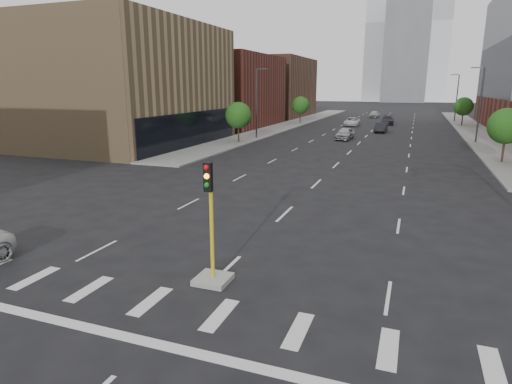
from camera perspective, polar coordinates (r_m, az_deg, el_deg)
The scene contains 21 objects.
sidewalk_left_far at distance 80.92m, azimuth 5.01°, elevation 9.09°, with size 5.00×92.00×0.15m, color gray.
sidewalk_right_far at distance 78.52m, azimuth 26.81°, elevation 7.51°, with size 5.00×92.00×0.15m, color gray.
building_left_mid at distance 55.34m, azimuth -17.91°, elevation 13.44°, with size 20.00×24.00×14.00m, color #9A7D57.
building_left_far_a at distance 77.55m, azimuth -5.71°, elevation 13.25°, with size 20.00×22.00×12.00m, color brown.
building_left_far_b at distance 101.57m, azimuth 0.88°, elevation 13.75°, with size 20.00×24.00×13.00m, color brown.
tower_left at distance 225.97m, azimuth 17.68°, elevation 20.49°, with size 22.00×22.00×70.00m, color #B2B7BC.
tower_right at distance 265.85m, azimuth 22.39°, elevation 20.13°, with size 20.00×20.00×80.00m, color #B2B7BC.
tower_mid at distance 204.41m, azimuth 19.42°, elevation 17.45°, with size 18.00×18.00×44.00m, color slate.
median_traffic_signal at distance 15.40m, azimuth -5.87°, elevation -8.62°, with size 1.20×1.20×4.40m.
streetlight_right_a at distance 59.20m, azimuth 27.66°, elevation 10.60°, with size 1.60×0.22×9.07m.
streetlight_right_b at distance 94.03m, azimuth 25.17°, elevation 11.54°, with size 1.60×0.22×9.07m.
streetlight_left at distance 57.31m, azimuth 0.14°, elevation 12.10°, with size 1.60×0.22×9.07m.
tree_left_near at distance 52.95m, azimuth -2.37°, elevation 10.18°, with size 3.20×3.20×4.85m.
tree_left_far at distance 81.42m, azimuth 5.95°, elevation 11.44°, with size 3.20×3.20×4.85m.
tree_right_near at distance 44.55m, azimuth 30.42°, elevation 7.59°, with size 3.20×3.20×4.85m.
tree_right_far at distance 84.17m, azimuth 25.96°, elevation 10.22°, with size 3.20×3.20×4.85m.
car_near_left at distance 57.89m, azimuth 11.77°, elevation 7.64°, with size 1.87×4.66×1.59m, color #A6A5AA.
car_mid_right at distance 68.42m, azimuth 16.35°, elevation 8.27°, with size 1.60×4.58×1.51m, color black.
car_far_left at distance 78.36m, azimuth 12.69°, elevation 9.13°, with size 2.44×5.29×1.47m, color silver.
car_deep_right at distance 82.88m, azimuth 17.14°, elevation 9.13°, with size 2.17×5.34×1.55m, color black.
car_distant at distance 100.15m, azimuth 15.52°, elevation 9.97°, with size 1.85×4.60×1.57m, color #B2B2B7.
Camera 1 is at (6.38, -3.75, 6.87)m, focal length 30.00 mm.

